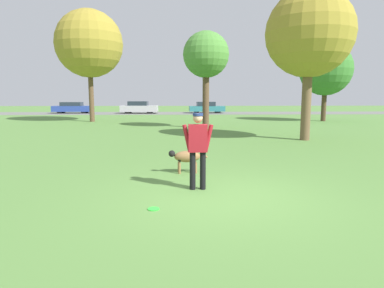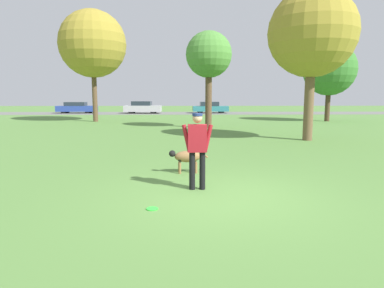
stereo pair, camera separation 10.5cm
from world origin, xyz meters
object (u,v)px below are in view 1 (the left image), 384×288
object	(u,v)px
frisbee	(154,209)
person	(198,145)
tree_near_right	(310,34)
dog	(186,157)
parked_car_silver	(139,107)
parked_car_teal	(207,108)
tree_mid_center	(206,56)
tree_far_right	(326,70)
parked_car_blue	(73,108)
tree_far_left	(89,44)

from	to	relation	value
frisbee	person	bearing A→B (deg)	56.31
person	tree_near_right	distance (m)	10.55
dog	tree_near_right	world-z (taller)	tree_near_right
parked_car_silver	parked_car_teal	xyz separation A→B (m)	(7.73, 0.46, -0.03)
tree_near_right	parked_car_silver	bearing A→B (deg)	113.77
person	tree_mid_center	world-z (taller)	tree_mid_center
tree_far_right	frisbee	bearing A→B (deg)	-119.79
parked_car_silver	parked_car_blue	bearing A→B (deg)	177.85
dog	tree_mid_center	size ratio (longest dim) A/B	0.18
person	tree_near_right	world-z (taller)	tree_near_right
tree_far_right	parked_car_teal	xyz separation A→B (m)	(-8.40, 12.59, -3.42)
tree_far_left	parked_car_silver	size ratio (longest dim) A/B	2.03
tree_near_right	parked_car_teal	xyz separation A→B (m)	(-2.67, 24.09, -4.14)
parked_car_blue	parked_car_teal	distance (m)	15.38
frisbee	tree_far_left	bearing A→B (deg)	106.80
tree_far_right	parked_car_blue	distance (m)	27.21
frisbee	tree_near_right	xyz separation A→B (m)	(6.31, 9.54, 4.77)
person	parked_car_teal	distance (m)	32.43
parked_car_silver	dog	bearing A→B (deg)	-78.47
parked_car_silver	parked_car_teal	distance (m)	7.75
frisbee	parked_car_blue	xyz separation A→B (m)	(-11.74, 33.80, 0.62)
tree_near_right	tree_mid_center	bearing A→B (deg)	125.01
dog	parked_car_blue	world-z (taller)	parked_car_blue
parked_car_blue	tree_near_right	bearing A→B (deg)	-55.11
person	tree_far_right	bearing A→B (deg)	60.40
person	parked_car_teal	bearing A→B (deg)	85.04
parked_car_blue	tree_far_right	bearing A→B (deg)	-30.00
dog	parked_car_teal	size ratio (longest dim) A/B	0.26
tree_far_right	tree_far_left	size ratio (longest dim) A/B	0.72
parked_car_blue	parked_car_silver	size ratio (longest dim) A/B	1.07
person	tree_far_left	world-z (taller)	tree_far_left
parked_car_blue	parked_car_silver	bearing A→B (deg)	-6.50
dog	tree_far_right	xyz separation A→B (m)	(11.39, 18.08, 3.64)
frisbee	tree_mid_center	bearing A→B (deg)	82.13
tree_far_left	parked_car_blue	distance (m)	14.74
tree_far_left	parked_car_teal	size ratio (longest dim) A/B	2.07
tree_far_right	parked_car_teal	bearing A→B (deg)	123.72
dog	parked_car_teal	bearing A→B (deg)	-99.63
parked_car_teal	tree_far_right	bearing A→B (deg)	-57.96
person	parked_car_silver	world-z (taller)	person
parked_car_teal	person	bearing A→B (deg)	-96.55
tree_far_right	parked_car_silver	world-z (taller)	tree_far_right
tree_mid_center	parked_car_teal	world-z (taller)	tree_mid_center
frisbee	parked_car_teal	xyz separation A→B (m)	(3.63, 33.63, 0.63)
tree_far_right	tree_mid_center	world-z (taller)	tree_far_right
frisbee	tree_far_left	world-z (taller)	tree_far_left
dog	tree_mid_center	bearing A→B (deg)	-100.85
tree_far_right	parked_car_silver	bearing A→B (deg)	143.06
frisbee	tree_far_right	size ratio (longest dim) A/B	0.04
dog	parked_car_blue	size ratio (longest dim) A/B	0.24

